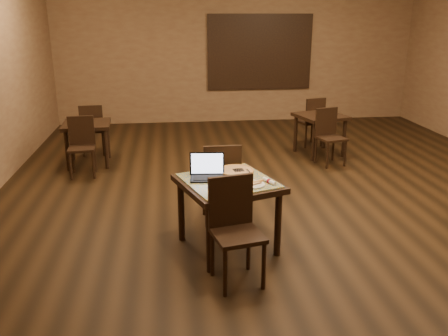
{
  "coord_description": "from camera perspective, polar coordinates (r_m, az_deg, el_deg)",
  "views": [
    {
      "loc": [
        -1.56,
        -5.7,
        2.4
      ],
      "look_at": [
        -1.01,
        -1.03,
        0.85
      ],
      "focal_mm": 38.0,
      "sensor_mm": 36.0,
      "label": 1
    }
  ],
  "objects": [
    {
      "name": "other_table_a",
      "position": [
        8.45,
        11.5,
        5.51
      ],
      "size": [
        0.93,
        0.93,
        0.71
      ],
      "rotation": [
        0.0,
        0.0,
        0.27
      ],
      "color": "black",
      "rests_on": "ground"
    },
    {
      "name": "ground",
      "position": [
        6.38,
        7.98,
        -4.03
      ],
      "size": [
        10.0,
        10.0,
        0.0
      ],
      "primitive_type": "plane",
      "color": "black",
      "rests_on": "ground"
    },
    {
      "name": "chair_main_far",
      "position": [
        5.5,
        -0.31,
        -1.33
      ],
      "size": [
        0.43,
        0.43,
        0.99
      ],
      "rotation": [
        0.0,
        0.0,
        3.15
      ],
      "color": "black",
      "rests_on": "ground"
    },
    {
      "name": "other_table_b",
      "position": [
        8.03,
        -16.16,
        4.42
      ],
      "size": [
        0.79,
        0.79,
        0.7
      ],
      "rotation": [
        0.0,
        0.0,
        0.07
      ],
      "color": "black",
      "rests_on": "ground"
    },
    {
      "name": "napkin_roll",
      "position": [
        4.78,
        5.46,
        -1.58
      ],
      "size": [
        0.12,
        0.18,
        0.04
      ],
      "rotation": [
        0.0,
        0.0,
        0.45
      ],
      "color": "white",
      "rests_on": "tiled_table"
    },
    {
      "name": "other_table_a_chair_near",
      "position": [
        7.96,
        12.5,
        4.14
      ],
      "size": [
        0.49,
        0.49,
        0.92
      ],
      "rotation": [
        0.0,
        0.0,
        0.27
      ],
      "color": "black",
      "rests_on": "ground"
    },
    {
      "name": "chair_main_near",
      "position": [
        4.37,
        1.26,
        -6.7
      ],
      "size": [
        0.51,
        0.51,
        0.99
      ],
      "rotation": [
        0.0,
        0.0,
        0.21
      ],
      "color": "black",
      "rests_on": "ground"
    },
    {
      "name": "other_table_b_chair_far",
      "position": [
        8.55,
        -15.55,
        4.8
      ],
      "size": [
        0.42,
        0.42,
        0.9
      ],
      "rotation": [
        0.0,
        0.0,
        3.21
      ],
      "color": "black",
      "rests_on": "ground"
    },
    {
      "name": "mural",
      "position": [
        10.89,
        4.33,
        13.72
      ],
      "size": [
        2.34,
        0.05,
        1.64
      ],
      "color": "#256088",
      "rests_on": "wall_back"
    },
    {
      "name": "pizza_pan",
      "position": [
        5.09,
        1.49,
        -0.45
      ],
      "size": [
        0.35,
        0.35,
        0.01
      ],
      "primitive_type": "cylinder",
      "color": "silver",
      "rests_on": "tiled_table"
    },
    {
      "name": "pizza_whole",
      "position": [
        5.09,
        1.49,
        -0.28
      ],
      "size": [
        0.38,
        0.38,
        0.03
      ],
      "color": "beige",
      "rests_on": "pizza_pan"
    },
    {
      "name": "plate",
      "position": [
        4.72,
        3.42,
        -1.98
      ],
      "size": [
        0.25,
        0.25,
        0.01
      ],
      "primitive_type": "cylinder",
      "color": "white",
      "rests_on": "tiled_table"
    },
    {
      "name": "laptop",
      "position": [
        4.91,
        -1.98,
        -0.41
      ],
      "size": [
        0.38,
        0.31,
        0.25
      ],
      "rotation": [
        0.0,
        0.0,
        -0.08
      ],
      "color": "black",
      "rests_on": "tiled_table"
    },
    {
      "name": "other_table_b_chair_near",
      "position": [
        7.55,
        -16.75,
        2.95
      ],
      "size": [
        0.42,
        0.42,
        0.9
      ],
      "rotation": [
        0.0,
        0.0,
        0.07
      ],
      "color": "black",
      "rests_on": "ground"
    },
    {
      "name": "tiled_table",
      "position": [
        4.89,
        0.49,
        -2.58
      ],
      "size": [
        1.17,
        1.17,
        0.76
      ],
      "rotation": [
        0.0,
        0.0,
        0.33
      ],
      "color": "black",
      "rests_on": "ground"
    },
    {
      "name": "other_table_a_chair_far",
      "position": [
        8.97,
        10.55,
        5.83
      ],
      "size": [
        0.49,
        0.49,
        0.92
      ],
      "rotation": [
        0.0,
        0.0,
        3.41
      ],
      "color": "black",
      "rests_on": "ground"
    },
    {
      "name": "pizza_slice",
      "position": [
        4.71,
        3.42,
        -1.81
      ],
      "size": [
        0.25,
        0.25,
        0.02
      ],
      "primitive_type": null,
      "rotation": [
        0.0,
        0.0,
        0.47
      ],
      "color": "beige",
      "rests_on": "plate"
    },
    {
      "name": "spatula",
      "position": [
        5.07,
        1.75,
        -0.26
      ],
      "size": [
        0.15,
        0.28,
        0.01
      ],
      "primitive_type": "cube",
      "rotation": [
        0.0,
        0.0,
        0.14
      ],
      "color": "silver",
      "rests_on": "pizza_whole"
    },
    {
      "name": "wall_back",
      "position": [
        10.85,
        1.61,
        13.48
      ],
      "size": [
        8.0,
        0.02,
        3.0
      ],
      "primitive_type": "cube",
      "color": "olive",
      "rests_on": "ground"
    }
  ]
}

